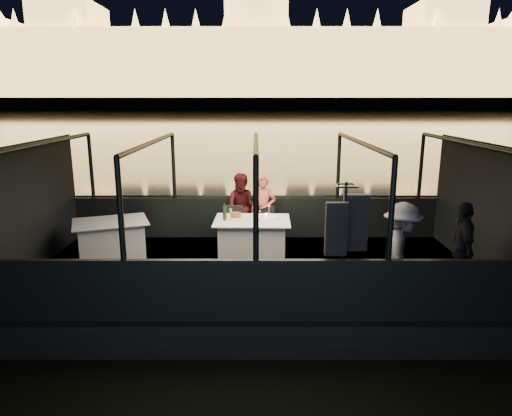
{
  "coord_description": "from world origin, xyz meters",
  "views": [
    {
      "loc": [
        0.0,
        -7.87,
        3.53
      ],
      "look_at": [
        0.0,
        0.4,
        1.55
      ],
      "focal_mm": 32.0,
      "sensor_mm": 36.0,
      "label": 1
    }
  ],
  "objects_px": {
    "dining_table_aft": "(112,238)",
    "coat_stand": "(343,254)",
    "chair_port_left": "(233,228)",
    "dining_table_central": "(252,239)",
    "passenger_stripe": "(401,249)",
    "person_man_maroon": "(243,208)",
    "chair_port_right": "(265,227)",
    "person_woman_coral": "(263,210)",
    "passenger_dark": "(462,242)",
    "wine_bottle": "(225,213)"
  },
  "relations": [
    {
      "from": "dining_table_aft",
      "to": "coat_stand",
      "type": "height_order",
      "value": "coat_stand"
    },
    {
      "from": "dining_table_aft",
      "to": "chair_port_left",
      "type": "distance_m",
      "value": 2.4
    },
    {
      "from": "dining_table_central",
      "to": "passenger_stripe",
      "type": "bearing_deg",
      "value": -41.54
    },
    {
      "from": "dining_table_central",
      "to": "passenger_stripe",
      "type": "xyz_separation_m",
      "value": [
        2.25,
        -1.99,
        0.47
      ]
    },
    {
      "from": "coat_stand",
      "to": "person_man_maroon",
      "type": "relative_size",
      "value": 1.29
    },
    {
      "from": "chair_port_right",
      "to": "coat_stand",
      "type": "xyz_separation_m",
      "value": [
        1.05,
        -2.97,
        0.45
      ]
    },
    {
      "from": "chair_port_right",
      "to": "person_man_maroon",
      "type": "distance_m",
      "value": 0.7
    },
    {
      "from": "dining_table_aft",
      "to": "chair_port_right",
      "type": "relative_size",
      "value": 1.63
    },
    {
      "from": "dining_table_aft",
      "to": "person_woman_coral",
      "type": "bearing_deg",
      "value": 16.3
    },
    {
      "from": "chair_port_left",
      "to": "passenger_stripe",
      "type": "height_order",
      "value": "passenger_stripe"
    },
    {
      "from": "coat_stand",
      "to": "person_woman_coral",
      "type": "distance_m",
      "value": 3.43
    },
    {
      "from": "chair_port_left",
      "to": "passenger_stripe",
      "type": "relative_size",
      "value": 0.56
    },
    {
      "from": "chair_port_left",
      "to": "chair_port_right",
      "type": "height_order",
      "value": "chair_port_left"
    },
    {
      "from": "dining_table_central",
      "to": "coat_stand",
      "type": "bearing_deg",
      "value": -60.97
    },
    {
      "from": "dining_table_aft",
      "to": "person_woman_coral",
      "type": "relative_size",
      "value": 0.93
    },
    {
      "from": "chair_port_left",
      "to": "passenger_dark",
      "type": "xyz_separation_m",
      "value": [
        3.7,
        -2.21,
        0.4
      ]
    },
    {
      "from": "dining_table_aft",
      "to": "chair_port_left",
      "type": "xyz_separation_m",
      "value": [
        2.34,
        0.51,
        0.06
      ]
    },
    {
      "from": "dining_table_aft",
      "to": "passenger_stripe",
      "type": "relative_size",
      "value": 0.89
    },
    {
      "from": "dining_table_central",
      "to": "chair_port_left",
      "type": "distance_m",
      "value": 0.67
    },
    {
      "from": "chair_port_left",
      "to": "person_woman_coral",
      "type": "relative_size",
      "value": 0.59
    },
    {
      "from": "dining_table_aft",
      "to": "wine_bottle",
      "type": "height_order",
      "value": "wine_bottle"
    },
    {
      "from": "coat_stand",
      "to": "passenger_stripe",
      "type": "bearing_deg",
      "value": 21.17
    },
    {
      "from": "chair_port_right",
      "to": "wine_bottle",
      "type": "distance_m",
      "value": 1.12
    },
    {
      "from": "chair_port_left",
      "to": "coat_stand",
      "type": "relative_size",
      "value": 0.45
    },
    {
      "from": "chair_port_right",
      "to": "dining_table_central",
      "type": "bearing_deg",
      "value": -122.45
    },
    {
      "from": "dining_table_aft",
      "to": "passenger_dark",
      "type": "relative_size",
      "value": 0.92
    },
    {
      "from": "person_woman_coral",
      "to": "person_man_maroon",
      "type": "relative_size",
      "value": 0.99
    },
    {
      "from": "dining_table_central",
      "to": "coat_stand",
      "type": "distance_m",
      "value": 2.75
    },
    {
      "from": "wine_bottle",
      "to": "person_man_maroon",
      "type": "bearing_deg",
      "value": 73.32
    },
    {
      "from": "person_woman_coral",
      "to": "person_man_maroon",
      "type": "distance_m",
      "value": 0.46
    },
    {
      "from": "person_woman_coral",
      "to": "passenger_dark",
      "type": "distance_m",
      "value": 4.0
    },
    {
      "from": "wine_bottle",
      "to": "chair_port_left",
      "type": "bearing_deg",
      "value": 77.35
    },
    {
      "from": "dining_table_aft",
      "to": "person_man_maroon",
      "type": "relative_size",
      "value": 0.92
    },
    {
      "from": "dining_table_aft",
      "to": "passenger_stripe",
      "type": "xyz_separation_m",
      "value": [
        4.99,
        -2.01,
        0.47
      ]
    },
    {
      "from": "coat_stand",
      "to": "passenger_dark",
      "type": "bearing_deg",
      "value": 19.01
    },
    {
      "from": "person_woman_coral",
      "to": "person_man_maroon",
      "type": "height_order",
      "value": "person_man_maroon"
    },
    {
      "from": "dining_table_aft",
      "to": "person_woman_coral",
      "type": "height_order",
      "value": "person_woman_coral"
    },
    {
      "from": "passenger_stripe",
      "to": "wine_bottle",
      "type": "relative_size",
      "value": 4.71
    },
    {
      "from": "coat_stand",
      "to": "person_woman_coral",
      "type": "xyz_separation_m",
      "value": [
        -1.08,
        3.25,
        -0.15
      ]
    },
    {
      "from": "dining_table_aft",
      "to": "coat_stand",
      "type": "bearing_deg",
      "value": -30.43
    },
    {
      "from": "dining_table_central",
      "to": "chair_port_right",
      "type": "distance_m",
      "value": 0.67
    },
    {
      "from": "person_woman_coral",
      "to": "person_man_maroon",
      "type": "bearing_deg",
      "value": 175.32
    },
    {
      "from": "chair_port_right",
      "to": "passenger_dark",
      "type": "distance_m",
      "value": 3.82
    },
    {
      "from": "dining_table_central",
      "to": "wine_bottle",
      "type": "distance_m",
      "value": 0.75
    },
    {
      "from": "dining_table_aft",
      "to": "coat_stand",
      "type": "xyz_separation_m",
      "value": [
        4.05,
        -2.38,
        0.51
      ]
    },
    {
      "from": "chair_port_right",
      "to": "person_man_maroon",
      "type": "height_order",
      "value": "person_man_maroon"
    },
    {
      "from": "coat_stand",
      "to": "wine_bottle",
      "type": "relative_size",
      "value": 5.84
    },
    {
      "from": "coat_stand",
      "to": "passenger_dark",
      "type": "distance_m",
      "value": 2.1
    },
    {
      "from": "dining_table_aft",
      "to": "wine_bottle",
      "type": "bearing_deg",
      "value": -1.23
    },
    {
      "from": "person_man_maroon",
      "to": "passenger_dark",
      "type": "bearing_deg",
      "value": -33.15
    }
  ]
}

